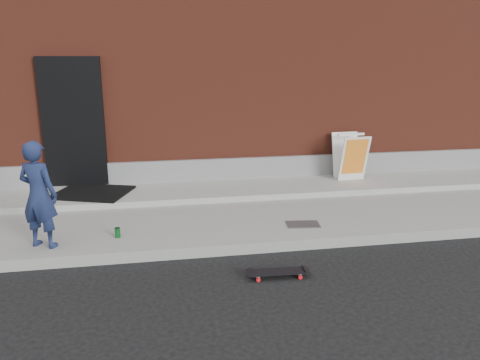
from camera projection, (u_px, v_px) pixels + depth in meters
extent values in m
plane|color=black|center=(252.00, 254.00, 6.16)|extent=(80.00, 80.00, 0.00)
cube|color=gray|center=(234.00, 212.00, 7.57)|extent=(20.00, 3.00, 0.15)
cube|color=gray|center=(226.00, 190.00, 8.39)|extent=(20.00, 1.20, 0.10)
cube|color=maroon|center=(199.00, 57.00, 12.17)|extent=(20.00, 8.00, 5.00)
cube|color=gray|center=(221.00, 169.00, 8.87)|extent=(20.00, 0.10, 0.40)
cube|color=black|center=(73.00, 122.00, 8.17)|extent=(1.05, 0.12, 2.25)
imported|color=#192346|center=(39.00, 195.00, 5.86)|extent=(0.60, 0.51, 1.38)
cylinder|color=red|center=(297.00, 271.00, 5.61)|extent=(0.05, 0.03, 0.05)
cylinder|color=red|center=(300.00, 277.00, 5.46)|extent=(0.05, 0.03, 0.05)
cylinder|color=red|center=(256.00, 274.00, 5.55)|extent=(0.05, 0.03, 0.05)
cylinder|color=red|center=(258.00, 280.00, 5.40)|extent=(0.05, 0.03, 0.05)
cube|color=silver|center=(299.00, 272.00, 5.53)|extent=(0.05, 0.16, 0.02)
cube|color=silver|center=(257.00, 274.00, 5.47)|extent=(0.05, 0.16, 0.02)
cube|color=black|center=(278.00, 272.00, 5.50)|extent=(0.73, 0.22, 0.01)
cube|color=silver|center=(354.00, 159.00, 8.69)|extent=(0.53, 0.26, 0.85)
cube|color=silver|center=(345.00, 155.00, 9.05)|extent=(0.53, 0.26, 0.85)
cube|color=yellow|center=(355.00, 161.00, 8.68)|extent=(0.44, 0.19, 0.68)
cube|color=silver|center=(351.00, 134.00, 8.76)|extent=(0.53, 0.06, 0.04)
cylinder|color=#16722F|center=(118.00, 233.00, 6.31)|extent=(0.08, 0.08, 0.14)
cube|color=black|center=(93.00, 192.00, 7.99)|extent=(1.44, 1.30, 0.03)
cube|color=#5A595F|center=(303.00, 224.00, 6.79)|extent=(0.51, 0.36, 0.01)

